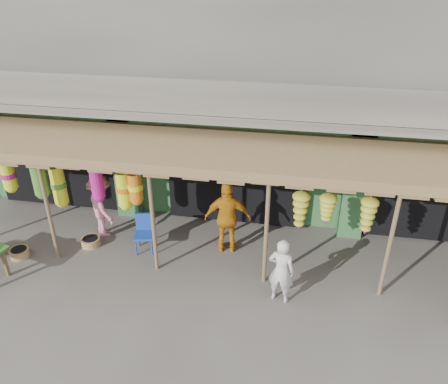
% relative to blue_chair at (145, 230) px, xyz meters
% --- Properties ---
extents(ground, '(80.00, 80.00, 0.00)m').
position_rel_blue_chair_xyz_m(ground, '(2.02, -0.52, -0.53)').
color(ground, '#514C47').
rests_on(ground, ground).
extents(building, '(16.40, 6.80, 7.00)m').
position_rel_blue_chair_xyz_m(building, '(2.02, 4.34, 2.84)').
color(building, gray).
rests_on(building, ground).
extents(awning, '(14.00, 2.70, 2.79)m').
position_rel_blue_chair_xyz_m(awning, '(1.88, 0.27, 2.04)').
color(awning, brown).
rests_on(awning, ground).
extents(blue_chair, '(0.53, 0.54, 0.95)m').
position_rel_blue_chair_xyz_m(blue_chair, '(0.00, 0.00, 0.00)').
color(blue_chair, '#1A42AA').
rests_on(blue_chair, ground).
extents(basket_left, '(0.57, 0.57, 0.20)m').
position_rel_blue_chair_xyz_m(basket_left, '(-1.42, -0.12, -0.43)').
color(basket_left, olive).
rests_on(basket_left, ground).
extents(basket_right, '(0.56, 0.56, 0.21)m').
position_rel_blue_chair_xyz_m(basket_right, '(-2.91, -0.87, -0.42)').
color(basket_right, olive).
rests_on(basket_right, ground).
extents(person_front, '(0.62, 0.48, 1.51)m').
position_rel_blue_chair_xyz_m(person_front, '(3.40, -1.26, 0.23)').
color(person_front, beige).
rests_on(person_front, ground).
extents(person_vendor, '(1.15, 0.60, 1.88)m').
position_rel_blue_chair_xyz_m(person_vendor, '(2.02, 0.28, 0.41)').
color(person_vendor, orange).
rests_on(person_vendor, ground).
extents(person_shopper, '(1.21, 1.20, 1.67)m').
position_rel_blue_chair_xyz_m(person_shopper, '(-1.28, 0.44, 0.31)').
color(person_shopper, pink).
rests_on(person_shopper, ground).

